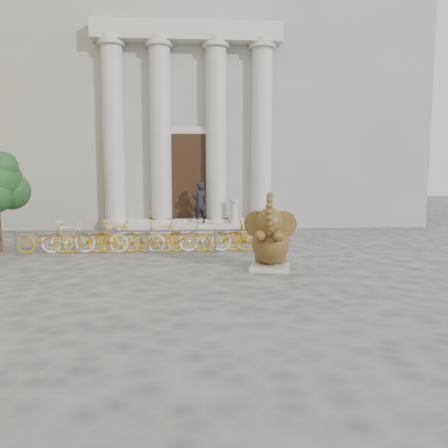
{
  "coord_description": "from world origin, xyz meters",
  "views": [
    {
      "loc": [
        0.19,
        -9.48,
        2.39
      ],
      "look_at": [
        1.01,
        2.08,
        1.1
      ],
      "focal_mm": 35.0,
      "sensor_mm": 36.0,
      "label": 1
    }
  ],
  "objects": [
    {
      "name": "ground",
      "position": [
        0.0,
        0.0,
        0.0
      ],
      "size": [
        80.0,
        80.0,
        0.0
      ],
      "primitive_type": "plane",
      "color": "#474442",
      "rests_on": "ground"
    },
    {
      "name": "balustrade_post",
      "position": [
        1.93,
        9.1,
        0.83
      ],
      "size": [
        0.42,
        0.42,
        1.02
      ],
      "color": "#A8A59E",
      "rests_on": "entrance_steps"
    },
    {
      "name": "entrance_steps",
      "position": [
        0.0,
        9.4,
        0.18
      ],
      "size": [
        6.0,
        1.2,
        0.36
      ],
      "primitive_type": "cube",
      "color": "#A8A59E",
      "rests_on": "ground"
    },
    {
      "name": "elephant_statue",
      "position": [
        2.13,
        1.37,
        0.72
      ],
      "size": [
        1.29,
        1.55,
        1.97
      ],
      "rotation": [
        0.0,
        0.0,
        -0.22
      ],
      "color": "#A8A59E",
      "rests_on": "ground"
    },
    {
      "name": "pedestrian",
      "position": [
        0.47,
        9.11,
        1.24
      ],
      "size": [
        0.74,
        0.61,
        1.75
      ],
      "primitive_type": "imported",
      "rotation": [
        0.0,
        0.0,
        3.49
      ],
      "color": "black",
      "rests_on": "entrance_steps"
    },
    {
      "name": "classical_building",
      "position": [
        0.0,
        14.93,
        5.98
      ],
      "size": [
        22.0,
        10.7,
        12.0
      ],
      "color": "gray",
      "rests_on": "ground"
    },
    {
      "name": "bike_rack",
      "position": [
        -1.23,
        4.14,
        0.5
      ],
      "size": [
        8.25,
        0.53,
        1.0
      ],
      "color": "slate",
      "rests_on": "ground"
    }
  ]
}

